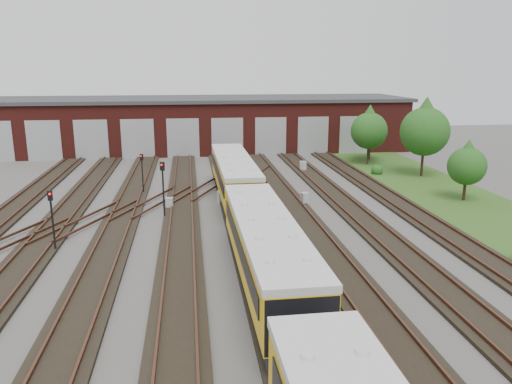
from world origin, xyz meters
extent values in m
plane|color=#464341|center=(0.00, 0.00, 0.00)|extent=(120.00, 120.00, 0.00)
cube|color=black|center=(-10.00, 0.00, 0.09)|extent=(2.40, 70.00, 0.18)
cube|color=#4F2D1F|center=(-9.28, 0.00, 0.26)|extent=(0.10, 70.00, 0.15)
cube|color=black|center=(-6.00, 0.00, 0.09)|extent=(2.40, 70.00, 0.18)
cube|color=#4F2D1F|center=(-6.72, 0.00, 0.26)|extent=(0.10, 70.00, 0.15)
cube|color=#4F2D1F|center=(-5.28, 0.00, 0.26)|extent=(0.10, 70.00, 0.15)
cube|color=black|center=(-2.00, 0.00, 0.09)|extent=(2.40, 70.00, 0.18)
cube|color=#4F2D1F|center=(-2.72, 0.00, 0.26)|extent=(0.10, 70.00, 0.15)
cube|color=#4F2D1F|center=(-1.28, 0.00, 0.26)|extent=(0.10, 70.00, 0.15)
cube|color=black|center=(2.00, 0.00, 0.09)|extent=(2.40, 70.00, 0.18)
cube|color=#4F2D1F|center=(1.28, 0.00, 0.26)|extent=(0.10, 70.00, 0.15)
cube|color=#4F2D1F|center=(2.72, 0.00, 0.26)|extent=(0.10, 70.00, 0.15)
cube|color=black|center=(6.00, 0.00, 0.09)|extent=(2.40, 70.00, 0.18)
cube|color=#4F2D1F|center=(5.28, 0.00, 0.26)|extent=(0.10, 70.00, 0.15)
cube|color=#4F2D1F|center=(6.72, 0.00, 0.26)|extent=(0.10, 70.00, 0.15)
cube|color=black|center=(10.00, 0.00, 0.09)|extent=(2.40, 70.00, 0.18)
cube|color=#4F2D1F|center=(9.28, 0.00, 0.26)|extent=(0.10, 70.00, 0.15)
cube|color=#4F2D1F|center=(10.72, 0.00, 0.26)|extent=(0.10, 70.00, 0.15)
cube|color=black|center=(14.00, 0.00, 0.09)|extent=(2.40, 70.00, 0.18)
cube|color=#4F2D1F|center=(13.28, 0.00, 0.26)|extent=(0.10, 70.00, 0.15)
cube|color=#4F2D1F|center=(14.72, 0.00, 0.26)|extent=(0.10, 70.00, 0.15)
cube|color=#4F2D1F|center=(-8.00, 10.00, 0.26)|extent=(5.40, 9.62, 0.15)
cube|color=#4F2D1F|center=(-4.00, 14.00, 0.26)|extent=(5.40, 9.62, 0.15)
cube|color=#4F2D1F|center=(0.00, 18.00, 0.26)|extent=(5.40, 9.62, 0.15)
cube|color=#4F2D1F|center=(-12.00, 6.00, 0.26)|extent=(5.40, 9.62, 0.15)
cube|color=#4F2D1F|center=(4.00, 22.00, 0.26)|extent=(5.40, 9.62, 0.15)
cube|color=#4F1813|center=(0.00, 40.00, 3.00)|extent=(50.00, 12.00, 6.00)
cube|color=#333335|center=(0.00, 40.00, 6.15)|extent=(51.00, 12.50, 0.40)
cube|color=#96999B|center=(-17.00, 33.98, 2.20)|extent=(3.60, 0.12, 4.40)
cube|color=#96999B|center=(-12.00, 33.98, 2.20)|extent=(3.60, 0.12, 4.40)
cube|color=#96999B|center=(-7.00, 33.98, 2.20)|extent=(3.60, 0.12, 4.40)
cube|color=#96999B|center=(-2.00, 33.98, 2.20)|extent=(3.60, 0.12, 4.40)
cube|color=#96999B|center=(3.00, 33.98, 2.20)|extent=(3.60, 0.12, 4.40)
cube|color=#96999B|center=(8.00, 33.98, 2.20)|extent=(3.60, 0.12, 4.40)
cube|color=#96999B|center=(13.00, 33.98, 2.20)|extent=(3.60, 0.12, 4.40)
cube|color=#96999B|center=(18.00, 33.98, 2.20)|extent=(3.60, 0.12, 4.40)
cube|color=#2B501A|center=(19.00, 10.00, 0.03)|extent=(8.00, 55.00, 0.05)
cube|color=black|center=(2.00, -1.37, 0.62)|extent=(2.30, 14.35, 0.57)
cube|color=yellow|center=(2.00, -1.37, 1.95)|extent=(2.59, 14.35, 2.10)
cube|color=silver|center=(2.00, -1.37, 3.15)|extent=(2.68, 14.35, 0.29)
cube|color=black|center=(0.74, -1.38, 2.19)|extent=(0.15, 12.61, 0.81)
cube|color=black|center=(3.26, -1.36, 2.19)|extent=(0.15, 12.61, 0.81)
cube|color=black|center=(2.00, 14.63, 0.62)|extent=(2.30, 14.35, 0.57)
cube|color=yellow|center=(2.00, 14.63, 1.95)|extent=(2.59, 14.35, 2.10)
cube|color=silver|center=(2.00, 14.63, 3.15)|extent=(2.68, 14.35, 0.29)
cube|color=black|center=(0.74, 14.62, 2.19)|extent=(0.15, 12.61, 0.81)
cube|color=black|center=(3.26, 14.64, 2.19)|extent=(0.15, 12.61, 0.81)
cylinder|color=black|center=(-8.89, 4.80, 1.48)|extent=(0.11, 0.11, 2.96)
cube|color=black|center=(-8.89, 4.80, 3.23)|extent=(0.30, 0.22, 0.54)
sphere|color=red|center=(-8.89, 4.69, 3.34)|extent=(0.13, 0.13, 0.13)
cylinder|color=black|center=(-3.15, 10.41, 1.66)|extent=(0.11, 0.11, 3.31)
cube|color=black|center=(-3.15, 10.41, 3.60)|extent=(0.33, 0.26, 0.57)
sphere|color=red|center=(-3.15, 10.30, 3.71)|extent=(0.14, 0.14, 0.14)
cylinder|color=black|center=(-5.14, 17.46, 1.39)|extent=(0.10, 0.10, 2.77)
cube|color=black|center=(-5.14, 17.46, 3.02)|extent=(0.28, 0.22, 0.49)
sphere|color=red|center=(-5.14, 17.36, 3.11)|extent=(0.12, 0.12, 0.12)
cylinder|color=black|center=(2.06, 12.26, 1.19)|extent=(0.10, 0.10, 2.39)
cube|color=black|center=(2.06, 12.26, 2.64)|extent=(0.29, 0.24, 0.51)
sphere|color=red|center=(2.06, 12.15, 2.75)|extent=(0.12, 0.12, 0.12)
cube|color=#A1A3A6|center=(-2.88, 12.62, 0.43)|extent=(0.55, 0.48, 0.85)
cube|color=#A1A3A6|center=(0.96, 13.73, 0.48)|extent=(0.67, 0.60, 0.96)
cube|color=#A1A3A6|center=(9.67, 24.47, 0.51)|extent=(0.64, 0.55, 1.01)
cube|color=#A1A3A6|center=(7.05, 12.49, 0.46)|extent=(0.68, 0.63, 0.92)
cylinder|color=black|center=(17.18, 27.01, 0.97)|extent=(0.21, 0.21, 1.94)
sphere|color=#174012|center=(17.18, 27.01, 3.56)|extent=(3.78, 3.78, 3.78)
cone|color=#174012|center=(17.18, 27.01, 4.91)|extent=(3.24, 3.24, 2.70)
cylinder|color=black|center=(18.31, 29.65, 0.82)|extent=(0.23, 0.23, 1.64)
sphere|color=#174012|center=(18.31, 29.65, 3.00)|extent=(3.18, 3.18, 3.18)
cone|color=#174012|center=(18.31, 29.65, 4.14)|extent=(2.73, 2.73, 2.27)
cylinder|color=black|center=(20.16, 20.71, 1.15)|extent=(0.24, 0.24, 2.30)
sphere|color=#174012|center=(20.16, 20.71, 4.22)|extent=(4.48, 4.48, 4.48)
cone|color=#174012|center=(20.16, 20.71, 5.82)|extent=(3.84, 3.84, 3.20)
cylinder|color=black|center=(19.43, 11.98, 0.74)|extent=(0.23, 0.23, 1.48)
sphere|color=#174012|center=(19.43, 11.98, 2.71)|extent=(2.87, 2.87, 2.87)
cone|color=#174012|center=(19.43, 11.98, 3.73)|extent=(2.46, 2.46, 2.05)
sphere|color=#174012|center=(16.40, 22.22, 0.55)|extent=(1.11, 1.11, 1.11)
sphere|color=#174012|center=(21.93, 35.00, 0.77)|extent=(1.53, 1.53, 1.53)
camera|label=1|loc=(-1.31, -22.55, 9.98)|focal=35.00mm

